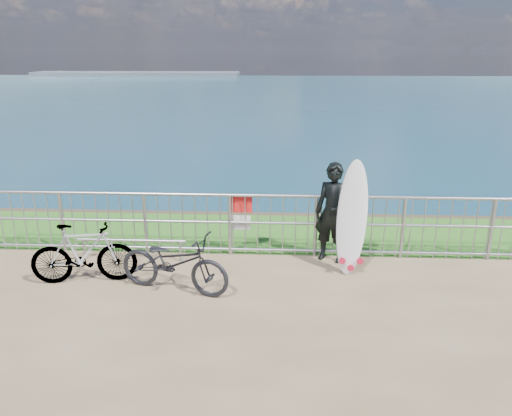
# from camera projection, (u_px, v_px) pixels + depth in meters

# --- Properties ---
(grass_strip) EXTENTS (120.00, 120.00, 0.00)m
(grass_strip) POSITION_uv_depth(u_px,v_px,m) (261.00, 233.00, 9.93)
(grass_strip) COLOR #27651B
(grass_strip) RESTS_ON ground
(seascape) EXTENTS (260.00, 260.00, 5.00)m
(seascape) POSITION_uv_depth(u_px,v_px,m) (138.00, 76.00, 151.21)
(seascape) COLOR brown
(seascape) RESTS_ON ground
(railing) EXTENTS (10.06, 0.10, 1.13)m
(railing) POSITION_uv_depth(u_px,v_px,m) (259.00, 224.00, 8.71)
(railing) COLOR #909398
(railing) RESTS_ON ground
(surfer) EXTENTS (0.73, 0.61, 1.72)m
(surfer) POSITION_uv_depth(u_px,v_px,m) (333.00, 213.00, 8.42)
(surfer) COLOR black
(surfer) RESTS_ON ground
(surfboard) EXTENTS (0.60, 0.56, 1.85)m
(surfboard) POSITION_uv_depth(u_px,v_px,m) (352.00, 222.00, 7.98)
(surfboard) COLOR white
(surfboard) RESTS_ON ground
(bicycle_near) EXTENTS (1.85, 1.06, 0.92)m
(bicycle_near) POSITION_uv_depth(u_px,v_px,m) (174.00, 263.00, 7.42)
(bicycle_near) COLOR black
(bicycle_near) RESTS_ON ground
(bicycle_far) EXTENTS (1.66, 0.73, 0.97)m
(bicycle_far) POSITION_uv_depth(u_px,v_px,m) (84.00, 253.00, 7.70)
(bicycle_far) COLOR black
(bicycle_far) RESTS_ON ground
(bike_rack) EXTENTS (1.89, 0.05, 0.39)m
(bike_rack) POSITION_uv_depth(u_px,v_px,m) (131.00, 242.00, 8.57)
(bike_rack) COLOR #909398
(bike_rack) RESTS_ON ground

